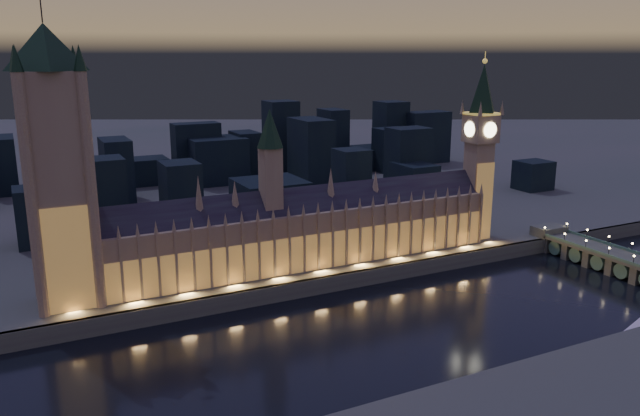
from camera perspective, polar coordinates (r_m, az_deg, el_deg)
name	(u,v)px	position (r m, az deg, el deg)	size (l,w,h in m)	color
ground_plane	(368,325)	(266.32, 4.40, -10.66)	(2000.00, 2000.00, 0.00)	black
north_bank	(135,150)	(745.53, -16.59, 5.13)	(2000.00, 960.00, 8.00)	#3B483F
embankment_wall	(324,285)	(297.86, 0.34, -7.05)	(2000.00, 2.50, 8.00)	#444241
palace_of_westminster	(308,229)	(309.13, -1.13, -1.89)	(202.00, 21.68, 78.00)	#896B54
victoria_tower	(56,156)	(272.41, -22.97, 4.39)	(31.68, 31.68, 126.16)	#896B54
elizabeth_tower	(480,137)	(359.17, 14.45, 6.31)	(18.00, 18.00, 103.80)	#896B54
westminster_bridge	(620,263)	(357.42, 25.74, -4.53)	(18.39, 113.00, 15.90)	#444241
city_backdrop	(234,161)	(485.20, -7.85, 4.30)	(452.92, 215.63, 86.74)	black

